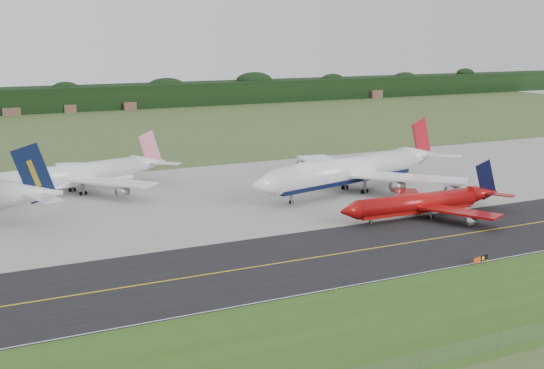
{
  "coord_description": "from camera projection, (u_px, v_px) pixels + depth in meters",
  "views": [
    {
      "loc": [
        -83.42,
        -112.66,
        38.31
      ],
      "look_at": [
        -12.81,
        22.0,
        7.88
      ],
      "focal_mm": 50.0,
      "sensor_mm": 36.0,
      "label": 1
    }
  ],
  "objects": [
    {
      "name": "ground",
      "position": [
        386.0,
        239.0,
        143.34
      ],
      "size": [
        600.0,
        600.0,
        0.0
      ],
      "primitive_type": "plane",
      "color": "#3E4F25",
      "rests_on": "ground"
    },
    {
      "name": "grass_verge",
      "position": [
        525.0,
        295.0,
        112.94
      ],
      "size": [
        400.0,
        30.0,
        0.01
      ],
      "primitive_type": "cube",
      "color": "#305117",
      "rests_on": "ground"
    },
    {
      "name": "taxiway",
      "position": [
        399.0,
        244.0,
        139.86
      ],
      "size": [
        400.0,
        32.0,
        0.02
      ],
      "primitive_type": "cube",
      "color": "black",
      "rests_on": "ground"
    },
    {
      "name": "apron",
      "position": [
        263.0,
        191.0,
        187.63
      ],
      "size": [
        400.0,
        78.0,
        0.01
      ],
      "primitive_type": "cube",
      "color": "gray",
      "rests_on": "ground"
    },
    {
      "name": "taxiway_centreline",
      "position": [
        399.0,
        244.0,
        139.86
      ],
      "size": [
        400.0,
        0.4,
        0.0
      ],
      "primitive_type": "cube",
      "color": "gold",
      "rests_on": "taxiway"
    },
    {
      "name": "taxiway_edge_line",
      "position": [
        455.0,
        267.0,
        126.4
      ],
      "size": [
        400.0,
        0.25,
        0.0
      ],
      "primitive_type": "cube",
      "color": "silver",
      "rests_on": "taxiway"
    },
    {
      "name": "horizon_treeline",
      "position": [
        62.0,
        100.0,
        380.01
      ],
      "size": [
        700.0,
        25.0,
        12.0
      ],
      "color": "black",
      "rests_on": "ground"
    },
    {
      "name": "jet_ba_747",
      "position": [
        351.0,
        170.0,
        184.75
      ],
      "size": [
        64.45,
        52.37,
        16.41
      ],
      "color": "white",
      "rests_on": "ground"
    },
    {
      "name": "jet_red_737",
      "position": [
        424.0,
        203.0,
        160.31
      ],
      "size": [
        40.84,
        33.41,
        11.06
      ],
      "color": "#990B0B",
      "rests_on": "ground"
    },
    {
      "name": "jet_star_tail",
      "position": [
        76.0,
        175.0,
        183.46
      ],
      "size": [
        51.31,
        42.12,
        13.67
      ],
      "color": "silver",
      "rests_on": "ground"
    },
    {
      "name": "taxiway_sign",
      "position": [
        481.0,
        259.0,
        127.4
      ],
      "size": [
        4.2,
        1.39,
        1.44
      ],
      "color": "slate",
      "rests_on": "ground"
    },
    {
      "name": "edge_marker_left",
      "position": [
        336.0,
        289.0,
        114.5
      ],
      "size": [
        0.16,
        0.16,
        0.5
      ],
      "primitive_type": "cylinder",
      "color": "yellow",
      "rests_on": "ground"
    },
    {
      "name": "edge_marker_center",
      "position": [
        488.0,
        262.0,
        128.35
      ],
      "size": [
        0.16,
        0.16,
        0.5
      ],
      "primitive_type": "cylinder",
      "color": "yellow",
      "rests_on": "ground"
    }
  ]
}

